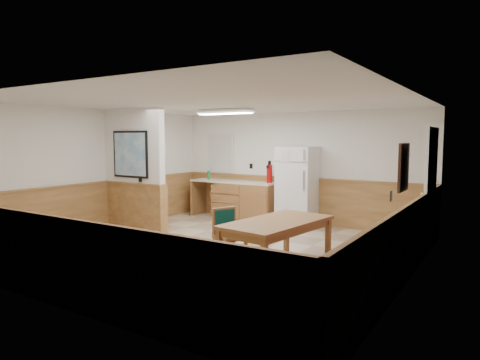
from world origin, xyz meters
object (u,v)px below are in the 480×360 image
Objects in this scene: dining_chair at (227,231)px; soap_bottle at (209,175)px; dining_table at (277,227)px; dining_bench at (380,263)px; fire_extinguisher at (269,173)px; refrigerator at (297,187)px.

dining_chair is 3.86× the size of soap_bottle.
soap_bottle is (-2.68, 3.16, 0.51)m from dining_chair.
dining_table reaches higher than dining_bench.
dining_table is 1.46m from dining_bench.
dining_bench is (1.43, 0.04, -0.31)m from dining_table.
dining_chair is 3.47m from fire_extinguisher.
fire_extinguisher is (-0.74, 0.09, 0.25)m from refrigerator.
dining_bench is at bearing 23.91° from dining_chair.
refrigerator is 3.19m from dining_chair.
fire_extinguisher is at bearing 130.41° from dining_chair.
refrigerator is 3.43× the size of fire_extinguisher.
dining_table is 3.64× the size of fire_extinguisher.
dining_table is at bearing -71.10° from refrigerator.
fire_extinguisher is at bearing 134.61° from dining_bench.
dining_table is 0.88m from dining_chair.
dining_chair is at bearing -85.88° from refrigerator.
dining_chair is at bearing -89.30° from fire_extinguisher.
refrigerator is 4.08m from dining_bench.
fire_extinguisher reaches higher than soap_bottle.
refrigerator reaches higher than dining_table.
dining_chair reaches higher than dining_table.
soap_bottle is (-2.40, 0.00, 0.14)m from refrigerator.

